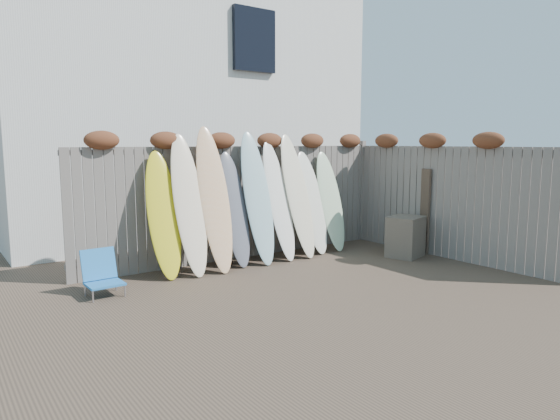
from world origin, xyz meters
TOP-DOWN VIEW (x-y plane):
  - ground at (0.00, 0.00)m, footprint 80.00×80.00m
  - back_fence at (0.06, 2.39)m, footprint 6.05×0.28m
  - right_fence at (2.99, 0.25)m, footprint 0.28×4.40m
  - house at (0.50, 6.50)m, footprint 8.50×5.50m
  - beach_chair at (-2.70, 1.61)m, footprint 0.48×0.51m
  - wooden_crate at (2.47, 0.73)m, footprint 0.76×0.69m
  - lattice_panel at (3.09, 1.09)m, footprint 0.35×1.02m
  - surfboard_0 at (-1.64, 1.98)m, footprint 0.54×0.73m
  - surfboard_1 at (-1.24, 1.92)m, footprint 0.51×0.79m
  - surfboard_2 at (-0.79, 1.91)m, footprint 0.56×0.85m
  - surfboard_3 at (-0.37, 1.99)m, footprint 0.47×0.69m
  - surfboard_4 at (0.05, 1.94)m, footprint 0.54×0.82m
  - surfboard_5 at (0.50, 1.94)m, footprint 0.52×0.78m
  - surfboard_6 at (0.92, 1.93)m, footprint 0.58×0.83m
  - surfboard_7 at (1.31, 2.00)m, footprint 0.59×0.72m
  - surfboard_8 at (1.77, 2.00)m, footprint 0.52×0.69m

SIDE VIEW (x-z plane):
  - ground at x=0.00m, z-range 0.00..0.00m
  - beach_chair at x=-2.70m, z-range -0.02..0.60m
  - wooden_crate at x=2.47m, z-range 0.00..0.74m
  - lattice_panel at x=3.09m, z-range 0.00..1.59m
  - surfboard_8 at x=1.77m, z-range 0.00..1.90m
  - surfboard_7 at x=1.31m, z-range 0.00..1.91m
  - surfboard_3 at x=-0.37m, z-range 0.00..1.92m
  - surfboard_0 at x=-1.64m, z-range 0.00..1.95m
  - surfboard_5 at x=0.50m, z-range 0.00..2.10m
  - surfboard_1 at x=-1.24m, z-range 0.00..2.22m
  - surfboard_6 at x=0.92m, z-range 0.00..2.23m
  - surfboard_4 at x=0.05m, z-range 0.00..2.27m
  - right_fence at x=2.99m, z-range 0.02..2.26m
  - surfboard_2 at x=-0.79m, z-range 0.00..2.34m
  - back_fence at x=0.06m, z-range 0.06..2.30m
  - house at x=0.50m, z-range 0.04..6.36m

